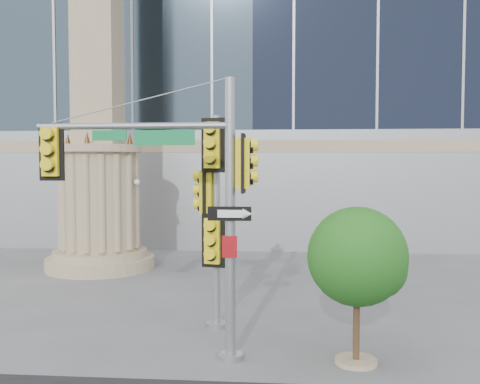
{
  "coord_description": "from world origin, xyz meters",
  "views": [
    {
      "loc": [
        1.56,
        -12.34,
        4.32
      ],
      "look_at": [
        0.37,
        2.0,
        3.57
      ],
      "focal_mm": 40.0,
      "sensor_mm": 36.0,
      "label": 1
    }
  ],
  "objects": [
    {
      "name": "ground",
      "position": [
        0.0,
        0.0,
        0.0
      ],
      "size": [
        120.0,
        120.0,
        0.0
      ],
      "primitive_type": "plane",
      "color": "#545456",
      "rests_on": "ground"
    },
    {
      "name": "main_signal_pole",
      "position": [
        -0.73,
        -0.76,
        3.84
      ],
      "size": [
        4.81,
        0.58,
        6.19
      ],
      "rotation": [
        0.0,
        0.0,
        -0.01
      ],
      "color": "slate",
      "rests_on": "ground"
    },
    {
      "name": "street_tree",
      "position": [
        3.17,
        -0.79,
        2.25
      ],
      "size": [
        2.19,
        2.14,
        3.41
      ],
      "color": "#9D846A",
      "rests_on": "ground"
    },
    {
      "name": "monument",
      "position": [
        -6.0,
        9.0,
        5.52
      ],
      "size": [
        4.4,
        4.4,
        16.6
      ],
      "color": "#9D846A",
      "rests_on": "ground"
    },
    {
      "name": "secondary_signal_pole",
      "position": [
        -0.29,
        1.4,
        3.28
      ],
      "size": [
        0.97,
        0.83,
        5.59
      ],
      "rotation": [
        0.0,
        0.0,
        -0.2
      ],
      "color": "slate",
      "rests_on": "ground"
    }
  ]
}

